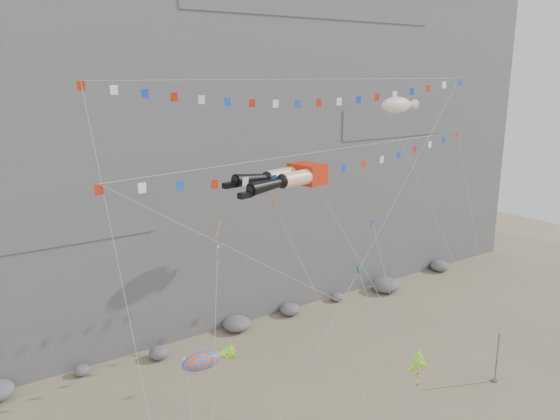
# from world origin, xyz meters

# --- Properties ---
(cliff) EXTENTS (80.00, 28.00, 50.00)m
(cliff) POSITION_xyz_m (0.00, 32.00, 25.00)
(cliff) COLOR slate
(cliff) RESTS_ON ground
(talus_boulders) EXTENTS (60.00, 3.00, 1.20)m
(talus_boulders) POSITION_xyz_m (0.00, 17.00, 0.60)
(talus_boulders) COLOR slate
(talus_boulders) RESTS_ON ground
(anchor_pole_right) EXTENTS (0.12, 0.12, 4.03)m
(anchor_pole_right) POSITION_xyz_m (12.24, -1.73, 2.02)
(anchor_pole_right) COLOR slate
(anchor_pole_right) RESTS_ON ground
(legs_kite) EXTENTS (10.46, 13.76, 20.93)m
(legs_kite) POSITION_xyz_m (-2.85, 4.88, 16.54)
(legs_kite) COLOR #B6210B
(legs_kite) RESTS_ON ground
(flag_banner_upper) EXTENTS (31.90, 13.84, 30.81)m
(flag_banner_upper) POSITION_xyz_m (1.18, 7.95, 22.67)
(flag_banner_upper) COLOR #B6210B
(flag_banner_upper) RESTS_ON ground
(flag_banner_lower) EXTENTS (34.37, 10.81, 22.30)m
(flag_banner_lower) POSITION_xyz_m (1.76, 5.68, 17.90)
(flag_banner_lower) COLOR #B6210B
(flag_banner_lower) RESTS_ON ground
(harlequin_kite) EXTENTS (5.00, 6.95, 16.16)m
(harlequin_kite) POSITION_xyz_m (-8.82, 3.07, 14.38)
(harlequin_kite) COLOR red
(harlequin_kite) RESTS_ON ground
(fish_windsock) EXTENTS (4.04, 4.74, 9.07)m
(fish_windsock) POSITION_xyz_m (-11.13, 0.95, 7.85)
(fish_windsock) COLOR #E84A0B
(fish_windsock) RESTS_ON ground
(delta_kite) EXTENTS (2.30, 6.40, 8.12)m
(delta_kite) POSITION_xyz_m (2.17, -2.77, 5.24)
(delta_kite) COLOR yellow
(delta_kite) RESTS_ON ground
(blimp_windsock) EXTENTS (4.46, 13.79, 24.15)m
(blimp_windsock) POSITION_xyz_m (11.79, 9.71, 20.44)
(blimp_windsock) COLOR beige
(blimp_windsock) RESTS_ON ground
(small_kite_a) EXTENTS (1.95, 12.83, 18.99)m
(small_kite_a) POSITION_xyz_m (-2.94, 6.04, 14.29)
(small_kite_a) COLOR orange
(small_kite_a) RESTS_ON ground
(small_kite_b) EXTENTS (4.59, 10.67, 16.37)m
(small_kite_b) POSITION_xyz_m (5.00, 4.77, 12.04)
(small_kite_b) COLOR #6D1A9D
(small_kite_b) RESTS_ON ground
(small_kite_c) EXTENTS (1.47, 8.84, 13.72)m
(small_kite_c) POSITION_xyz_m (-0.19, 0.52, 10.79)
(small_kite_c) COLOR #17962E
(small_kite_c) RESTS_ON ground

